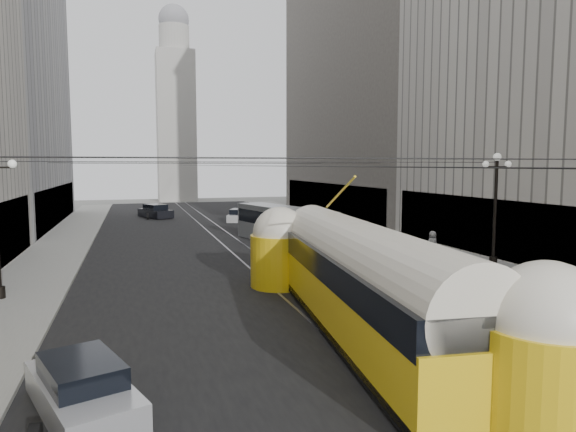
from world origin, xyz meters
TOP-DOWN VIEW (x-y plane):
  - road at (0.00, 32.50)m, footprint 20.00×85.00m
  - sidewalk_left at (-12.00, 36.00)m, footprint 4.00×72.00m
  - sidewalk_right at (12.00, 36.00)m, footprint 4.00×72.00m
  - rail_left at (-0.75, 32.50)m, footprint 0.12×85.00m
  - rail_right at (0.75, 32.50)m, footprint 0.12×85.00m
  - building_right_far at (20.00, 48.00)m, footprint 12.60×32.60m
  - distant_tower at (0.00, 80.00)m, footprint 6.00×6.00m
  - lamppost_right_mid at (12.60, 18.00)m, footprint 1.86×0.44m
  - catenary at (0.12, 31.49)m, footprint 25.00×72.00m
  - streetcar at (0.50, 9.74)m, footprint 4.43×17.80m
  - city_bus at (3.63, 29.89)m, footprint 4.93×11.22m
  - sedan_silver at (-8.26, 6.22)m, footprint 3.07×4.57m
  - sedan_white_far at (3.39, 45.71)m, footprint 3.14×4.55m
  - sedan_dark_far at (-4.68, 52.18)m, footprint 3.80×5.23m
  - pedestrian_crossing_a at (-0.70, 2.90)m, footprint 0.71×0.81m
  - pedestrian_crossing_b at (-0.68, 2.96)m, footprint 0.77×0.94m
  - pedestrian_sidewalk_right at (10.73, 21.29)m, footprint 0.90×0.68m

SIDE VIEW (x-z plane):
  - road at x=0.00m, z-range -0.01..0.01m
  - rail_left at x=-0.75m, z-range -0.02..0.02m
  - rail_right at x=0.75m, z-range -0.02..0.02m
  - sidewalk_left at x=-12.00m, z-range 0.00..0.15m
  - sidewalk_right at x=12.00m, z-range 0.00..0.15m
  - sedan_white_far at x=3.39m, z-range -0.06..1.27m
  - sedan_silver at x=-8.26m, z-range -0.06..1.27m
  - sedan_dark_far at x=-4.68m, z-range -0.07..1.46m
  - pedestrian_crossing_b at x=-0.68m, z-range 0.00..1.80m
  - pedestrian_crossing_a at x=-0.70m, z-range 0.00..1.88m
  - pedestrian_sidewalk_right at x=10.73m, z-range 0.15..1.78m
  - city_bus at x=3.63m, z-range 0.13..2.89m
  - streetcar at x=0.50m, z-range -0.05..3.88m
  - lamppost_right_mid at x=12.60m, z-range 0.56..6.93m
  - catenary at x=0.12m, z-range 5.77..6.00m
  - distant_tower at x=0.00m, z-range -0.71..30.65m
  - building_right_far at x=20.00m, z-range 0.01..32.61m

